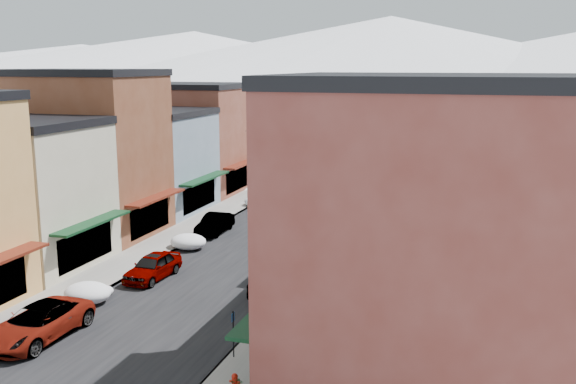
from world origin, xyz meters
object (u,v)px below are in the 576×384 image
Objects in this scene: streetlamp_near at (334,204)px; car_dark_hatch at (215,224)px; car_white_suv at (38,323)px; fire_hydrant at (235,383)px; trash_can at (305,267)px; car_silver_sedan at (153,266)px; car_green_sedan at (271,279)px.

car_dark_hatch is at bearing 178.02° from streetlamp_near.
fire_hydrant is at bearing -8.10° from car_white_suv.
car_silver_sedan is at bearing -159.98° from trash_can.
car_dark_hatch is 9.77m from streetlamp_near.
car_white_suv is at bearing 169.59° from fire_hydrant.
car_dark_hatch is 24.94m from fire_hydrant.
car_silver_sedan is 15.27m from fire_hydrant.
streetlamp_near reaches higher than car_green_sedan.
streetlamp_near is (8.70, 10.64, 2.21)m from car_silver_sedan.
fire_hydrant is at bearing -86.40° from streetlamp_near.
streetlamp_near is at bearing 67.01° from car_white_suv.
car_green_sedan reaches higher than fire_hydrant.
car_white_suv is 6.13× the size of trash_can.
car_white_suv reaches higher than car_dark_hatch.
car_silver_sedan is at bearing 131.36° from fire_hydrant.
car_white_suv is 15.81m from trash_can.
trash_can is at bearing -90.00° from streetlamp_near.
car_white_suv reaches higher than trash_can.
car_dark_hatch reaches higher than fire_hydrant.
car_silver_sedan reaches higher than fire_hydrant.
car_green_sedan is at bearing 50.59° from car_white_suv.
streetlamp_near is at bearing 90.00° from trash_can.
streetlamp_near is at bearing 93.60° from fire_hydrant.
car_silver_sedan is 7.64m from car_green_sedan.
car_white_suv is at bearing 44.08° from car_green_sedan.
car_dark_hatch is at bearing 92.31° from car_white_suv.
car_silver_sedan is at bearing -129.27° from streetlamp_near.
car_dark_hatch is 6.13× the size of fire_hydrant.
car_white_suv is 1.30× the size of streetlamp_near.
car_white_suv is 1.28× the size of car_green_sedan.
car_white_suv is at bearing -115.29° from streetlamp_near.
streetlamp_near is at bearing 53.86° from car_silver_sedan.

